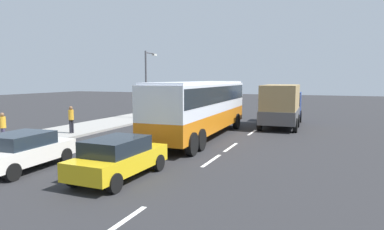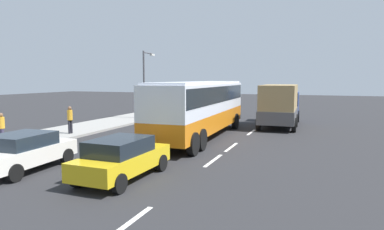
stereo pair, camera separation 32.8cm
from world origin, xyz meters
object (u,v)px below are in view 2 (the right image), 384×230
at_px(pedestrian_near_curb, 1,126).
at_px(pedestrian_at_crossing, 70,118).
at_px(car_white_minivan, 24,151).
at_px(street_lamp, 145,79).
at_px(coach_bus, 201,103).
at_px(cargo_truck, 280,104).
at_px(car_yellow_taxi, 122,157).

relative_size(pedestrian_near_curb, pedestrian_at_crossing, 0.95).
bearing_deg(car_white_minivan, pedestrian_at_crossing, 25.79).
bearing_deg(street_lamp, coach_bus, -132.64).
relative_size(cargo_truck, pedestrian_near_curb, 4.61).
xyz_separation_m(coach_bus, street_lamp, (7.04, 7.64, 1.46)).
bearing_deg(car_yellow_taxi, pedestrian_near_curb, 74.48).
relative_size(coach_bus, pedestrian_at_crossing, 6.99).
height_order(coach_bus, cargo_truck, coach_bus).
xyz_separation_m(cargo_truck, pedestrian_at_crossing, (-9.11, 11.70, -0.53)).
bearing_deg(car_yellow_taxi, coach_bus, 2.82).
bearing_deg(cargo_truck, car_white_minivan, 152.62).
height_order(car_yellow_taxi, pedestrian_at_crossing, pedestrian_at_crossing).
height_order(pedestrian_near_curb, pedestrian_at_crossing, pedestrian_at_crossing).
xyz_separation_m(car_white_minivan, pedestrian_near_curb, (3.17, 4.98, 0.31)).
bearing_deg(cargo_truck, coach_bus, 148.98).
bearing_deg(coach_bus, pedestrian_at_crossing, 104.65).
distance_m(car_white_minivan, pedestrian_near_curb, 5.91).
distance_m(pedestrian_near_curb, street_lamp, 13.55).
height_order(car_yellow_taxi, street_lamp, street_lamp).
height_order(cargo_truck, car_yellow_taxi, cargo_truck).
distance_m(car_yellow_taxi, street_lamp, 18.09).
bearing_deg(pedestrian_at_crossing, coach_bus, -153.23).
height_order(coach_bus, pedestrian_at_crossing, coach_bus).
distance_m(pedestrian_at_crossing, street_lamp, 9.63).
height_order(coach_bus, car_yellow_taxi, coach_bus).
relative_size(car_white_minivan, pedestrian_near_curb, 2.53).
distance_m(coach_bus, car_yellow_taxi, 9.11).
relative_size(cargo_truck, pedestrian_at_crossing, 4.39).
distance_m(car_yellow_taxi, pedestrian_near_curb, 9.60).
distance_m(cargo_truck, car_yellow_taxi, 16.27).
height_order(cargo_truck, car_white_minivan, cargo_truck).
bearing_deg(street_lamp, car_yellow_taxi, -153.88).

